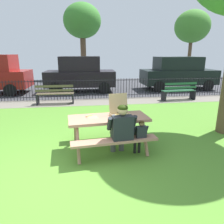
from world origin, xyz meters
name	(u,v)px	position (x,y,z in m)	size (l,w,h in m)	color
ground	(65,148)	(0.00, 1.38, -0.01)	(28.00, 10.75, 0.02)	#51882D
cobblestone_walkway	(73,103)	(0.00, 6.05, 0.00)	(28.00, 1.40, 0.01)	slate
street_asphalt	(76,87)	(0.00, 10.66, -0.01)	(28.00, 7.81, 0.01)	#38383D
picnic_table_foreground	(109,124)	(1.04, 1.21, 0.60)	(1.93, 1.65, 0.79)	#A77760
pizza_box_open	(121,112)	(1.33, 1.24, 0.86)	(0.53, 0.57, 0.50)	tan
pizza_slice_on_table	(92,117)	(0.67, 1.26, 0.78)	(0.31, 0.31, 0.02)	#F9E073
adult_at_table	(121,129)	(1.25, 0.73, 0.66)	(0.63, 0.62, 1.19)	#4A4A4A
child_at_table	(140,134)	(1.66, 0.74, 0.50)	(0.33, 0.32, 0.83)	black
iron_fence_streetside	(73,89)	(0.00, 6.75, 0.49)	(21.65, 0.03, 0.97)	black
park_bench_center	(55,95)	(-0.75, 5.91, 0.42)	(1.60, 0.47, 0.85)	brown
park_bench_right	(179,91)	(4.96, 5.92, 0.42)	(1.63, 0.59, 0.85)	#235637
parked_car_left	(80,74)	(0.34, 8.85, 1.01)	(3.96, 1.96, 1.98)	black
parked_car_center	(178,73)	(6.21, 8.85, 1.01)	(4.40, 1.91, 1.94)	black
far_tree_midleft	(82,22)	(0.58, 15.83, 4.68)	(3.17, 3.17, 6.19)	brown
far_tree_center	(192,27)	(10.48, 15.83, 4.43)	(3.16, 3.16, 5.89)	brown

